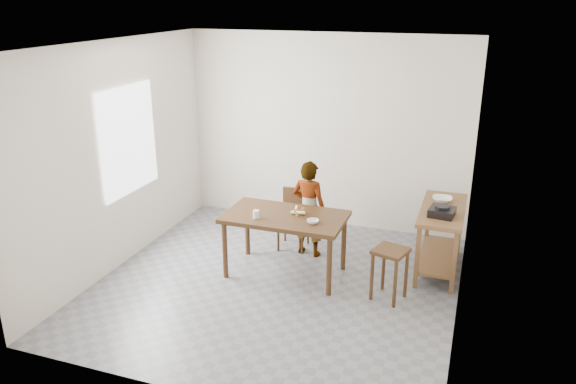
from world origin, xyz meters
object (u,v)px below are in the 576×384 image
(dining_table, at_px, (285,244))
(dining_chair, at_px, (293,220))
(prep_counter, at_px, (440,239))
(child, at_px, (309,209))
(stool, at_px, (389,274))

(dining_table, height_order, dining_chair, dining_chair)
(dining_table, bearing_deg, prep_counter, 22.15)
(dining_table, xyz_separation_m, dining_chair, (-0.14, 0.72, 0.01))
(child, bearing_deg, stool, 155.89)
(dining_table, xyz_separation_m, prep_counter, (1.72, 0.70, 0.03))
(child, distance_m, dining_chair, 0.36)
(child, bearing_deg, dining_chair, -16.49)
(dining_table, bearing_deg, dining_chair, 101.17)
(dining_table, height_order, child, child)
(child, relative_size, stool, 2.11)
(dining_chair, distance_m, stool, 1.67)
(dining_table, relative_size, stool, 2.37)
(dining_table, relative_size, child, 1.12)
(prep_counter, distance_m, stool, 0.99)
(stool, bearing_deg, dining_table, 171.94)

